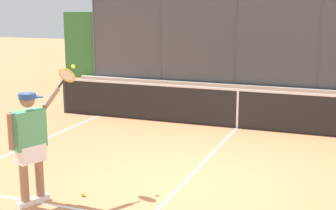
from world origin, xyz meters
TOP-DOWN VIEW (x-y plane):
  - ground_plane at (0.00, 0.00)m, footprint 60.00×60.00m
  - fence_backdrop at (0.00, -10.34)m, footprint 17.19×1.37m
  - tennis_net at (0.00, -3.99)m, footprint 9.73×0.09m
  - tennis_player at (1.81, 1.54)m, footprint 0.44×1.40m
  - tennis_ball_by_sideline at (1.27, 1.05)m, footprint 0.07×0.07m

SIDE VIEW (x-z plane):
  - ground_plane at x=0.00m, z-range 0.00..0.00m
  - tennis_ball_by_sideline at x=1.27m, z-range 0.00..0.07m
  - tennis_net at x=0.00m, z-range -0.04..1.03m
  - tennis_player at x=1.81m, z-range 0.00..1.98m
  - fence_backdrop at x=0.00m, z-range -0.27..2.92m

